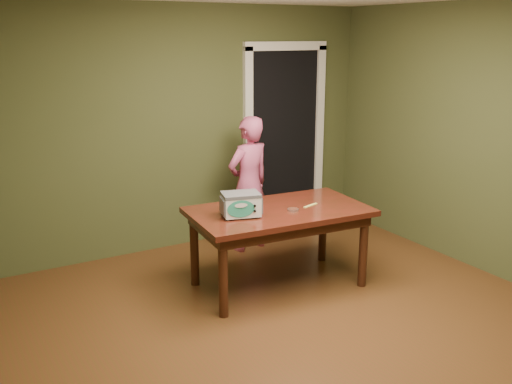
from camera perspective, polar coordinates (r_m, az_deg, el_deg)
floor at (r=4.55m, az=6.08°, el=-14.68°), size 5.00×5.00×0.00m
room_shell at (r=3.98m, az=6.78°, el=7.11°), size 4.52×5.02×2.61m
doorway at (r=7.07m, az=1.51°, el=5.54°), size 1.10×0.66×2.25m
dining_table at (r=5.21m, az=2.31°, el=-2.75°), size 1.67×1.03×0.75m
toy_oven at (r=4.93m, az=-1.53°, el=-1.18°), size 0.38×0.30×0.21m
baking_pan at (r=5.12m, az=3.72°, el=-1.77°), size 0.10×0.10×0.02m
spatula at (r=5.29m, az=5.48°, el=-1.34°), size 0.18×0.07×0.01m
child at (r=6.11m, az=-0.73°, el=0.81°), size 0.59×0.44×1.46m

